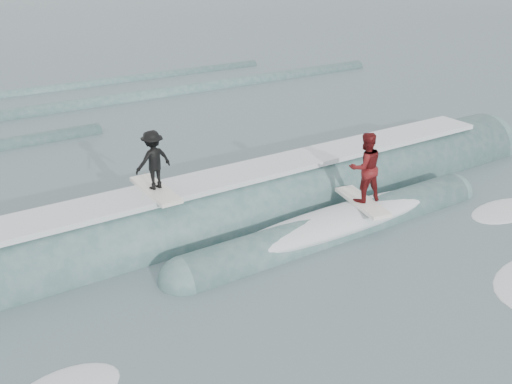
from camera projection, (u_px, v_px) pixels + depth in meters
ground at (341, 290)px, 12.39m from camera, size 160.00×160.00×0.00m
breaking_wave at (249, 217)px, 15.64m from camera, size 23.56×4.01×2.46m
surfer_black at (153, 164)px, 13.78m from camera, size 1.02×2.00×1.57m
surfer_red at (365, 170)px, 14.74m from camera, size 1.03×2.07×1.97m
whitewater at (511, 304)px, 11.94m from camera, size 14.64×7.20×0.10m
far_swells at (63, 112)px, 25.44m from camera, size 39.53×8.65×0.80m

